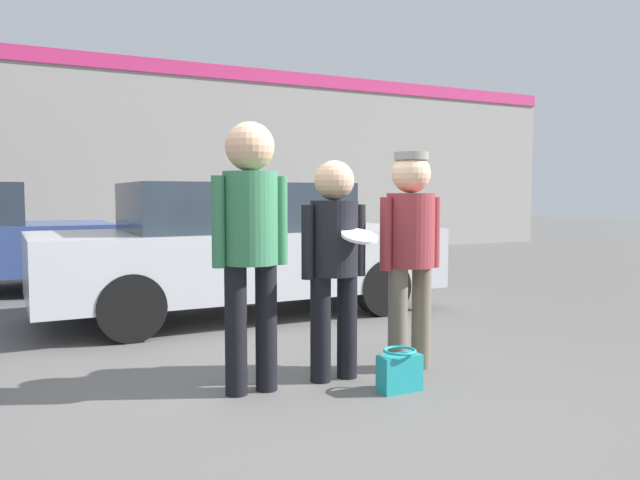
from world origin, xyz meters
The scene contains 8 objects.
ground_plane centered at (0.00, 0.00, 0.00)m, with size 56.00×56.00×0.00m, color #5B5956.
storefront_building centered at (0.00, 9.65, 2.13)m, with size 24.00×0.22×4.20m.
person_left centered at (-0.32, 0.13, 1.12)m, with size 0.54×0.37×1.84m.
person_middle_with_frisbee centered at (0.33, 0.13, 0.94)m, with size 0.52×0.55×1.60m.
person_right centered at (0.98, 0.10, 1.01)m, with size 0.54×0.37×1.67m.
parked_car_near centered at (0.58, 2.82, 0.75)m, with size 4.44×1.79×1.48m.
shrub centered at (5.32, 9.00, 0.46)m, with size 0.93×0.93×0.93m.
handbag centered at (0.60, -0.32, 0.14)m, with size 0.30×0.23×0.29m.
Camera 1 is at (-1.81, -3.81, 1.35)m, focal length 35.00 mm.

